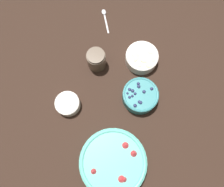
% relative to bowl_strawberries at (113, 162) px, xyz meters
% --- Properties ---
extents(ground_plane, '(4.00, 4.00, 0.00)m').
position_rel_bowl_strawberries_xyz_m(ground_plane, '(-0.27, -0.11, -0.04)').
color(ground_plane, black).
extents(bowl_strawberries, '(0.27, 0.27, 0.08)m').
position_rel_bowl_strawberries_xyz_m(bowl_strawberries, '(0.00, 0.00, 0.00)').
color(bowl_strawberries, '#56B7A8').
rests_on(bowl_strawberries, ground_plane).
extents(bowl_blueberries, '(0.16, 0.16, 0.07)m').
position_rel_bowl_strawberries_xyz_m(bowl_blueberries, '(-0.30, -0.02, -0.00)').
color(bowl_blueberries, teal).
rests_on(bowl_blueberries, ground_plane).
extents(bowl_bananas, '(0.15, 0.15, 0.06)m').
position_rel_bowl_strawberries_xyz_m(bowl_bananas, '(-0.47, -0.09, -0.01)').
color(bowl_bananas, silver).
rests_on(bowl_bananas, ground_plane).
extents(bowl_cream, '(0.11, 0.11, 0.05)m').
position_rel_bowl_strawberries_xyz_m(bowl_cream, '(-0.13, -0.29, -0.01)').
color(bowl_cream, silver).
rests_on(bowl_cream, ground_plane).
extents(jar_chocolate, '(0.09, 0.09, 0.10)m').
position_rel_bowl_strawberries_xyz_m(jar_chocolate, '(-0.36, -0.27, 0.01)').
color(jar_chocolate, brown).
rests_on(jar_chocolate, ground_plane).
extents(spoon, '(0.12, 0.10, 0.01)m').
position_rel_bowl_strawberries_xyz_m(spoon, '(-0.61, -0.35, -0.03)').
color(spoon, silver).
rests_on(spoon, ground_plane).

